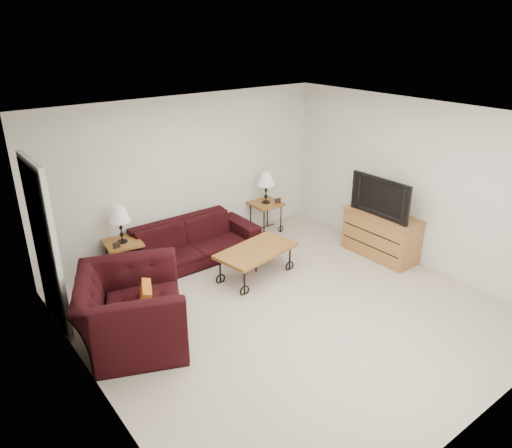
% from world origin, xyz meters
% --- Properties ---
extents(ground, '(5.00, 5.00, 0.00)m').
position_xyz_m(ground, '(0.00, 0.00, 0.00)').
color(ground, '#BAAD9F').
rests_on(ground, ground).
extents(wall_back, '(5.00, 0.02, 2.50)m').
position_xyz_m(wall_back, '(0.00, 2.50, 1.25)').
color(wall_back, white).
rests_on(wall_back, ground).
extents(wall_front, '(5.00, 0.02, 2.50)m').
position_xyz_m(wall_front, '(0.00, -2.50, 1.25)').
color(wall_front, white).
rests_on(wall_front, ground).
extents(wall_left, '(0.02, 5.00, 2.50)m').
position_xyz_m(wall_left, '(-2.50, 0.00, 1.25)').
color(wall_left, white).
rests_on(wall_left, ground).
extents(wall_right, '(0.02, 5.00, 2.50)m').
position_xyz_m(wall_right, '(2.50, 0.00, 1.25)').
color(wall_right, white).
rests_on(wall_right, ground).
extents(ceiling, '(5.00, 5.00, 0.00)m').
position_xyz_m(ceiling, '(0.00, 0.00, 2.50)').
color(ceiling, white).
rests_on(ceiling, wall_back).
extents(doorway, '(0.08, 0.94, 2.04)m').
position_xyz_m(doorway, '(-2.47, 1.65, 1.02)').
color(doorway, black).
rests_on(doorway, ground).
extents(sofa, '(2.20, 0.86, 0.64)m').
position_xyz_m(sofa, '(-0.29, 2.02, 0.32)').
color(sofa, black).
rests_on(sofa, ground).
extents(side_table_left, '(0.56, 0.56, 0.55)m').
position_xyz_m(side_table_left, '(-1.30, 2.20, 0.27)').
color(side_table_left, '#985F26').
rests_on(side_table_left, ground).
extents(side_table_right, '(0.54, 0.54, 0.55)m').
position_xyz_m(side_table_right, '(1.37, 2.20, 0.28)').
color(side_table_right, '#985F26').
rests_on(side_table_right, ground).
extents(lamp_left, '(0.35, 0.35, 0.55)m').
position_xyz_m(lamp_left, '(-1.30, 2.20, 0.82)').
color(lamp_left, black).
rests_on(lamp_left, side_table_left).
extents(lamp_right, '(0.33, 0.33, 0.55)m').
position_xyz_m(lamp_right, '(1.37, 2.20, 0.83)').
color(lamp_right, black).
rests_on(lamp_right, side_table_right).
extents(photo_frame_left, '(0.11, 0.02, 0.09)m').
position_xyz_m(photo_frame_left, '(-1.45, 2.05, 0.59)').
color(photo_frame_left, black).
rests_on(photo_frame_left, side_table_left).
extents(photo_frame_right, '(0.11, 0.04, 0.09)m').
position_xyz_m(photo_frame_right, '(1.52, 2.05, 0.60)').
color(photo_frame_right, black).
rests_on(photo_frame_right, side_table_right).
extents(coffee_table, '(1.27, 0.83, 0.44)m').
position_xyz_m(coffee_table, '(0.23, 1.00, 0.22)').
color(coffee_table, '#985F26').
rests_on(coffee_table, ground).
extents(armchair, '(1.60, 1.68, 0.87)m').
position_xyz_m(armchair, '(-1.88, 0.62, 0.43)').
color(armchair, black).
rests_on(armchair, ground).
extents(throw_pillow, '(0.25, 0.40, 0.39)m').
position_xyz_m(throw_pillow, '(-1.72, 0.57, 0.52)').
color(throw_pillow, '#BB6218').
rests_on(throw_pillow, armchair).
extents(tv_stand, '(0.50, 1.20, 0.72)m').
position_xyz_m(tv_stand, '(2.23, 0.32, 0.36)').
color(tv_stand, '#9E623A').
rests_on(tv_stand, ground).
extents(television, '(0.14, 1.07, 0.62)m').
position_xyz_m(television, '(2.21, 0.32, 1.03)').
color(television, black).
rests_on(television, tv_stand).
extents(backpack, '(0.36, 0.30, 0.42)m').
position_xyz_m(backpack, '(0.85, 1.44, 0.21)').
color(backpack, black).
rests_on(backpack, ground).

